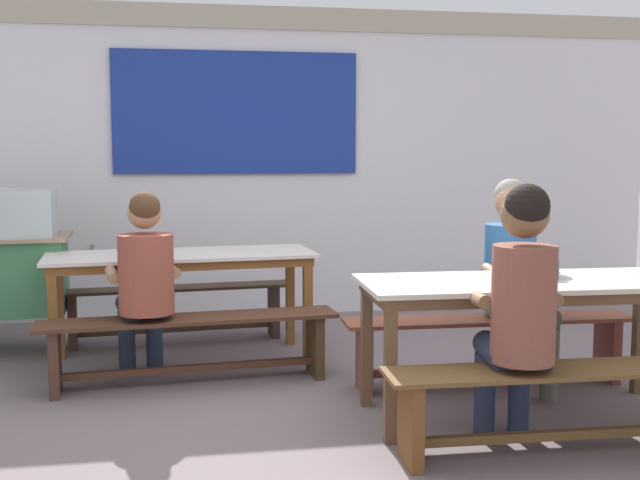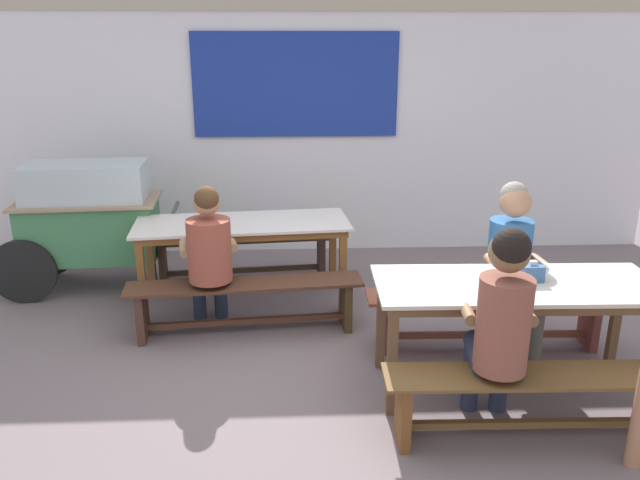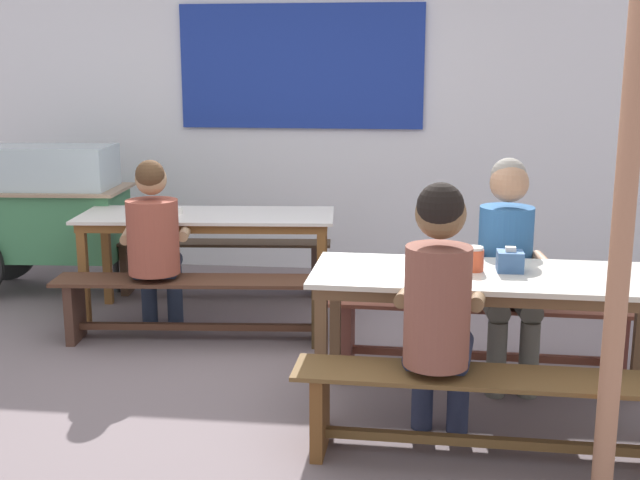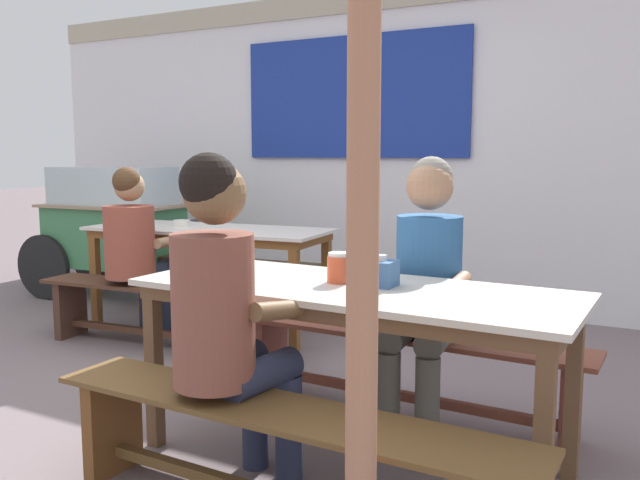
{
  "view_description": "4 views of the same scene",
  "coord_description": "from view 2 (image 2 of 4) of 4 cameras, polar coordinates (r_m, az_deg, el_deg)",
  "views": [
    {
      "loc": [
        -0.61,
        -4.23,
        1.46
      ],
      "look_at": [
        0.24,
        0.79,
        0.89
      ],
      "focal_mm": 43.58,
      "sensor_mm": 36.0,
      "label": 1
    },
    {
      "loc": [
        -0.23,
        -3.94,
        2.28
      ],
      "look_at": [
        -0.04,
        0.39,
        0.86
      ],
      "focal_mm": 34.74,
      "sensor_mm": 36.0,
      "label": 2
    },
    {
      "loc": [
        0.82,
        -4.36,
        1.82
      ],
      "look_at": [
        0.23,
        0.54,
        0.74
      ],
      "focal_mm": 44.81,
      "sensor_mm": 36.0,
      "label": 3
    },
    {
      "loc": [
        2.39,
        -2.75,
        1.31
      ],
      "look_at": [
        0.63,
        0.54,
        0.83
      ],
      "focal_mm": 37.42,
      "sensor_mm": 36.0,
      "label": 4
    }
  ],
  "objects": [
    {
      "name": "bench_near_back",
      "position": [
        4.9,
        15.14,
        -6.42
      ],
      "size": [
        1.85,
        0.35,
        0.43
      ],
      "color": "brown",
      "rests_on": "ground_plane"
    },
    {
      "name": "person_near_front",
      "position": [
        3.69,
        16.33,
        -7.0
      ],
      "size": [
        0.45,
        0.54,
        1.32
      ],
      "color": "#282F4A",
      "rests_on": "ground_plane"
    },
    {
      "name": "bench_far_back",
      "position": [
        6.07,
        -7.1,
        -1.18
      ],
      "size": [
        1.79,
        0.41,
        0.43
      ],
      "color": "#473425",
      "rests_on": "ground_plane"
    },
    {
      "name": "backdrop_wall",
      "position": [
        6.75,
        -0.65,
        10.97
      ],
      "size": [
        7.43,
        0.23,
        2.74
      ],
      "color": "white",
      "rests_on": "ground_plane"
    },
    {
      "name": "person_right_near_table",
      "position": [
        4.72,
        17.31,
        -1.71
      ],
      "size": [
        0.45,
        0.57,
        1.3
      ],
      "color": "#616056",
      "rests_on": "ground_plane"
    },
    {
      "name": "condiment_jar",
      "position": [
        4.2,
        16.63,
        -2.81
      ],
      "size": [
        0.1,
        0.1,
        0.13
      ],
      "color": "#D24E2C",
      "rests_on": "dining_table_near"
    },
    {
      "name": "food_cart",
      "position": [
        6.15,
        -20.7,
        2.1
      ],
      "size": [
        1.68,
        0.8,
        1.2
      ],
      "color": "#418353",
      "rests_on": "ground_plane"
    },
    {
      "name": "dining_table_far",
      "position": [
        5.4,
        -7.16,
        0.89
      ],
      "size": [
        1.89,
        0.84,
        0.77
      ],
      "color": "silver",
      "rests_on": "ground_plane"
    },
    {
      "name": "dining_table_near",
      "position": [
        4.24,
        17.68,
        -4.71
      ],
      "size": [
        1.87,
        0.75,
        0.77
      ],
      "color": "beige",
      "rests_on": "ground_plane"
    },
    {
      "name": "tissue_box",
      "position": [
        4.27,
        18.92,
        -2.79
      ],
      "size": [
        0.13,
        0.13,
        0.13
      ],
      "color": "#396096",
      "rests_on": "dining_table_near"
    },
    {
      "name": "bench_far_front",
      "position": [
        4.99,
        -6.86,
        -5.39
      ],
      "size": [
        1.89,
        0.49,
        0.43
      ],
      "color": "#4B2C1E",
      "rests_on": "ground_plane"
    },
    {
      "name": "soup_bowl",
      "position": [
        5.38,
        -9.8,
        1.84
      ],
      "size": [
        0.13,
        0.13,
        0.05
      ],
      "primitive_type": "cylinder",
      "color": "silver",
      "rests_on": "dining_table_far"
    },
    {
      "name": "person_left_back_turned",
      "position": [
        4.91,
        -10.18,
        -0.94
      ],
      "size": [
        0.5,
        0.56,
        1.23
      ],
      "color": "#263046",
      "rests_on": "ground_plane"
    },
    {
      "name": "bench_near_front",
      "position": [
        3.94,
        19.78,
        -13.39
      ],
      "size": [
        1.87,
        0.36,
        0.43
      ],
      "color": "brown",
      "rests_on": "ground_plane"
    },
    {
      "name": "ground_plane",
      "position": [
        4.56,
        0.68,
        -11.87
      ],
      "size": [
        40.0,
        40.0,
        0.0
      ],
      "primitive_type": "plane",
      "color": "slate"
    }
  ]
}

